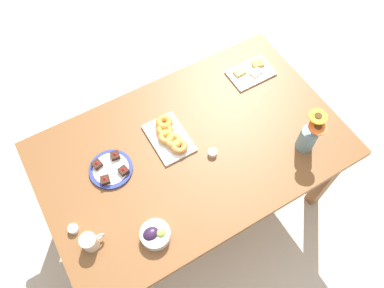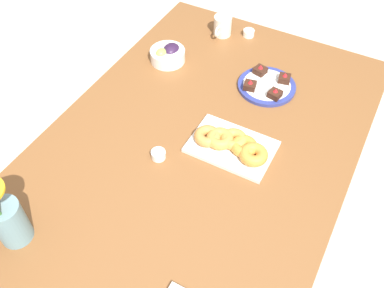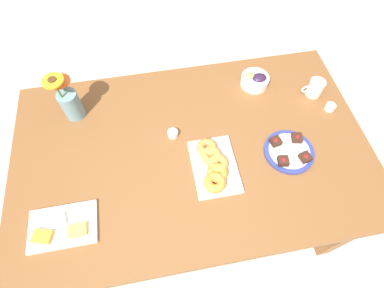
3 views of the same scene
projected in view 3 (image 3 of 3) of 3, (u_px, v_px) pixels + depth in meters
ground_plane at (192, 204)px, 1.98m from camera, size 6.00×6.00×0.00m
dining_table at (192, 158)px, 1.42m from camera, size 1.60×1.00×0.74m
coffee_mug at (315, 88)px, 1.47m from camera, size 0.11×0.08×0.09m
grape_bowl at (255, 80)px, 1.52m from camera, size 0.14×0.14×0.07m
cheese_platter at (62, 227)px, 1.15m from camera, size 0.26×0.17×0.03m
croissant_platter at (214, 165)px, 1.27m from camera, size 0.19×0.29×0.05m
jam_cup_honey at (330, 107)px, 1.45m from camera, size 0.05×0.05×0.03m
jam_cup_berry at (173, 133)px, 1.37m from camera, size 0.05×0.05×0.03m
dessert_plate at (289, 151)px, 1.32m from camera, size 0.22×0.22×0.05m
flower_vase at (70, 102)px, 1.36m from camera, size 0.11×0.12×0.26m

